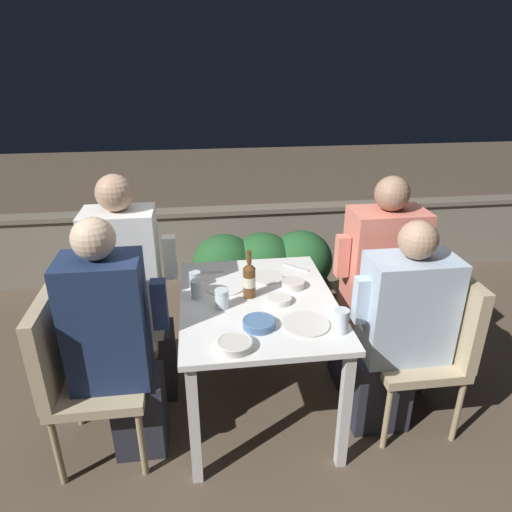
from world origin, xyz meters
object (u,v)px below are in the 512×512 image
at_px(chair_right_far, 405,302).
at_px(beer_bottle, 249,279).
at_px(person_white_polo, 133,293).
at_px(chair_right_near, 433,337).
at_px(person_coral_top, 376,286).
at_px(chair_left_far, 99,319).
at_px(chair_left_near, 76,366).
at_px(person_navy_jumper, 116,343).
at_px(person_blue_shirt, 398,330).

bearing_deg(chair_right_far, beer_bottle, -172.44).
distance_m(person_white_polo, beer_bottle, 0.67).
relative_size(chair_right_near, person_coral_top, 0.68).
distance_m(chair_left_far, beer_bottle, 0.90).
bearing_deg(chair_right_near, chair_left_near, -179.76).
xyz_separation_m(chair_left_far, chair_right_far, (1.80, -0.04, 0.00)).
bearing_deg(chair_left_near, person_coral_top, 13.09).
xyz_separation_m(chair_left_near, person_white_polo, (0.24, 0.42, 0.15)).
relative_size(chair_left_near, chair_right_far, 1.00).
bearing_deg(person_navy_jumper, chair_left_far, 111.65).
bearing_deg(person_blue_shirt, chair_right_far, 59.70).
bearing_deg(person_coral_top, chair_left_near, -166.91).
bearing_deg(person_white_polo, chair_left_far, 180.00).
relative_size(chair_left_near, beer_bottle, 3.37).
bearing_deg(person_blue_shirt, person_white_polo, 163.27).
bearing_deg(chair_left_near, beer_bottle, 16.14).
bearing_deg(person_blue_shirt, chair_left_near, -179.73).
bearing_deg(beer_bottle, person_navy_jumper, -159.34).
distance_m(person_navy_jumper, person_blue_shirt, 1.41).
bearing_deg(chair_right_far, person_coral_top, -180.00).
height_order(chair_left_far, person_white_polo, person_white_polo).
distance_m(person_white_polo, person_blue_shirt, 1.44).
bearing_deg(beer_bottle, person_white_polo, 164.93).
bearing_deg(chair_left_far, beer_bottle, -11.57).
height_order(chair_left_near, chair_left_far, same).
height_order(person_white_polo, chair_right_far, person_white_polo).
bearing_deg(person_white_polo, person_coral_top, -1.77).
height_order(chair_right_near, beer_bottle, beer_bottle).
distance_m(person_navy_jumper, chair_right_far, 1.68).
height_order(person_navy_jumper, person_coral_top, person_coral_top).
bearing_deg(person_blue_shirt, person_navy_jumper, -179.69).
height_order(chair_right_near, person_coral_top, person_coral_top).
bearing_deg(person_coral_top, beer_bottle, -170.48).
bearing_deg(chair_right_near, person_blue_shirt, 180.00).
xyz_separation_m(chair_left_near, chair_left_far, (0.03, 0.42, 0.00)).
relative_size(person_white_polo, beer_bottle, 5.10).
xyz_separation_m(person_white_polo, beer_bottle, (0.64, -0.17, 0.13)).
bearing_deg(beer_bottle, chair_right_near, -14.40).
bearing_deg(chair_left_far, person_white_polo, -0.00).
height_order(person_white_polo, beer_bottle, person_white_polo).
distance_m(person_blue_shirt, beer_bottle, 0.82).
distance_m(person_blue_shirt, person_coral_top, 0.38).
distance_m(chair_left_near, person_navy_jumper, 0.23).
distance_m(person_white_polo, person_coral_top, 1.40).
height_order(person_navy_jumper, person_white_polo, person_white_polo).
distance_m(chair_right_near, chair_right_far, 0.37).
bearing_deg(person_coral_top, person_navy_jumper, -165.13).
bearing_deg(chair_right_near, chair_right_far, 88.16).
height_order(person_blue_shirt, beer_bottle, person_blue_shirt).
bearing_deg(beer_bottle, person_coral_top, 9.52).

